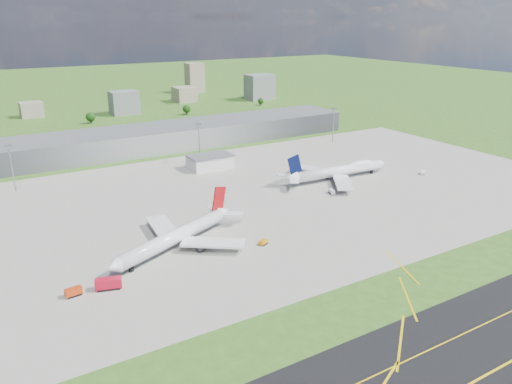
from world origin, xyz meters
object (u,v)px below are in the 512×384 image
tug_yellow (263,242)px  van_white_near (332,192)px  crash_tender (74,292)px  fire_truck (108,284)px  van_white_far (422,173)px  airliner_blue_quad (340,171)px  airliner_red_twin (178,236)px

tug_yellow → van_white_near: size_ratio=0.92×
crash_tender → van_white_near: size_ratio=1.18×
fire_truck → van_white_far: size_ratio=2.18×
van_white_far → fire_truck: bearing=163.6°
airliner_blue_quad → fire_truck: (-149.59, -55.40, -3.24)m
fire_truck → tug_yellow: size_ratio=2.12×
fire_truck → van_white_far: (198.61, 37.25, -0.88)m
tug_yellow → van_white_far: van_white_far is taller
airliner_blue_quad → van_white_near: bearing=-135.5°
van_white_near → tug_yellow: bearing=134.0°
airliner_blue_quad → tug_yellow: (-84.59, -52.57, -4.20)m
tug_yellow → van_white_near: van_white_near is taller
crash_tender → tug_yellow: (76.47, 1.38, -0.49)m
fire_truck → van_white_near: (129.46, 37.78, -0.77)m
crash_tender → van_white_far: bearing=4.1°
van_white_far → van_white_near: bearing=152.5°
fire_truck → tug_yellow: fire_truck is taller
tug_yellow → van_white_far: size_ratio=1.03×
crash_tender → airliner_red_twin: bearing=15.3°
airliner_blue_quad → tug_yellow: airliner_blue_quad is taller
airliner_red_twin → van_white_near: bearing=166.7°
airliner_red_twin → airliner_blue_quad: bearing=173.0°
crash_tender → van_white_near: (140.92, 36.33, -0.29)m
airliner_blue_quad → van_white_near: (-20.13, -17.63, -4.01)m
airliner_blue_quad → tug_yellow: size_ratio=15.89×
tug_yellow → fire_truck: bearing=160.2°
airliner_blue_quad → van_white_far: airliner_blue_quad is taller
airliner_red_twin → crash_tender: size_ratio=11.39×
airliner_red_twin → tug_yellow: size_ratio=14.65×
tug_yellow → van_white_near: 73.32m
airliner_red_twin → crash_tender: (-45.08, -17.22, -3.64)m
airliner_blue_quad → van_white_near: 27.05m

